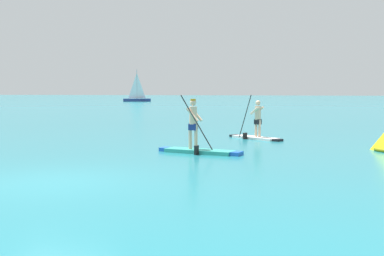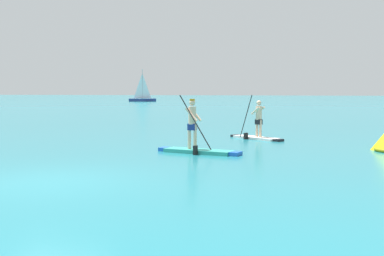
% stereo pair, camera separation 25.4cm
% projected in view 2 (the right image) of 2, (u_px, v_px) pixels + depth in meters
% --- Properties ---
extents(ground, '(440.00, 440.00, 0.00)m').
position_uv_depth(ground, '(49.00, 181.00, 11.29)').
color(ground, '#1E727F').
extents(paddleboarder_mid_center, '(3.00, 1.19, 1.97)m').
position_uv_depth(paddleboarder_mid_center, '(197.00, 142.00, 16.37)').
color(paddleboarder_mid_center, teal).
rests_on(paddleboarder_mid_center, ground).
extents(paddleboarder_far_right, '(2.55, 2.05, 1.97)m').
position_uv_depth(paddleboarder_far_right, '(257.00, 130.00, 21.14)').
color(paddleboarder_far_right, white).
rests_on(paddleboarder_far_right, ground).
extents(sailboat_left_horizon, '(5.56, 3.42, 6.35)m').
position_uv_depth(sailboat_left_horizon, '(142.00, 97.00, 96.56)').
color(sailboat_left_horizon, navy).
rests_on(sailboat_left_horizon, ground).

